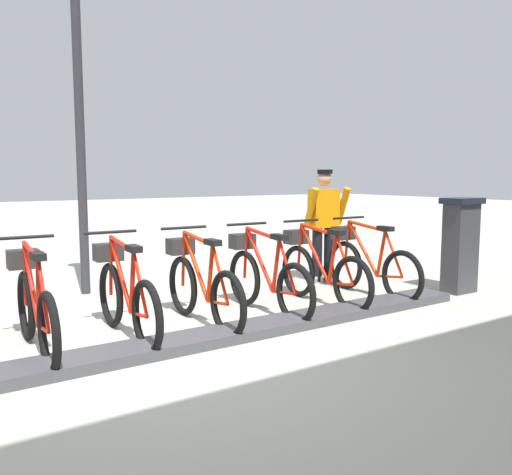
{
  "coord_description": "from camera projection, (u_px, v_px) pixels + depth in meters",
  "views": [
    {
      "loc": [
        -4.35,
        2.0,
        1.58
      ],
      "look_at": [
        0.5,
        -1.26,
        0.9
      ],
      "focal_mm": 37.67,
      "sensor_mm": 36.0,
      "label": 1
    }
  ],
  "objects": [
    {
      "name": "ground_plane",
      "position": [
        171.0,
        350.0,
        4.87
      ],
      "size": [
        60.0,
        60.0,
        0.0
      ],
      "primitive_type": "plane",
      "color": "#B3B6A7"
    },
    {
      "name": "dock_rail_base",
      "position": [
        171.0,
        345.0,
        4.87
      ],
      "size": [
        0.44,
        7.46,
        0.1
      ],
      "primitive_type": "cube",
      "color": "#47474C",
      "rests_on": "ground"
    },
    {
      "name": "payment_kiosk",
      "position": [
        460.0,
        244.0,
        7.21
      ],
      "size": [
        0.36,
        0.52,
        1.28
      ],
      "color": "#38383D",
      "rests_on": "ground"
    },
    {
      "name": "bike_docked_0",
      "position": [
        368.0,
        263.0,
        7.07
      ],
      "size": [
        1.72,
        0.54,
        1.02
      ],
      "color": "black",
      "rests_on": "ground"
    },
    {
      "name": "bike_docked_1",
      "position": [
        320.0,
        269.0,
        6.61
      ],
      "size": [
        1.72,
        0.54,
        1.02
      ],
      "color": "black",
      "rests_on": "ground"
    },
    {
      "name": "bike_docked_2",
      "position": [
        265.0,
        276.0,
        6.15
      ],
      "size": [
        1.72,
        0.54,
        1.02
      ],
      "color": "black",
      "rests_on": "ground"
    },
    {
      "name": "bike_docked_3",
      "position": [
        200.0,
        284.0,
        5.69
      ],
      "size": [
        1.72,
        0.54,
        1.02
      ],
      "color": "black",
      "rests_on": "ground"
    },
    {
      "name": "bike_docked_4",
      "position": [
        125.0,
        294.0,
        5.23
      ],
      "size": [
        1.72,
        0.54,
        1.02
      ],
      "color": "black",
      "rests_on": "ground"
    },
    {
      "name": "bike_docked_5",
      "position": [
        34.0,
        305.0,
        4.77
      ],
      "size": [
        1.72,
        0.54,
        1.02
      ],
      "color": "black",
      "rests_on": "ground"
    },
    {
      "name": "worker_near_rack",
      "position": [
        324.0,
        221.0,
        7.86
      ],
      "size": [
        0.54,
        0.67,
        1.66
      ],
      "color": "white",
      "rests_on": "ground"
    },
    {
      "name": "lamp_post",
      "position": [
        78.0,
        74.0,
        6.87
      ],
      "size": [
        0.32,
        0.32,
        4.44
      ],
      "color": "#2D2D33",
      "rests_on": "ground"
    }
  ]
}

